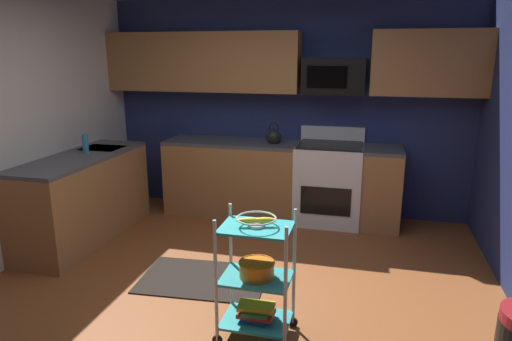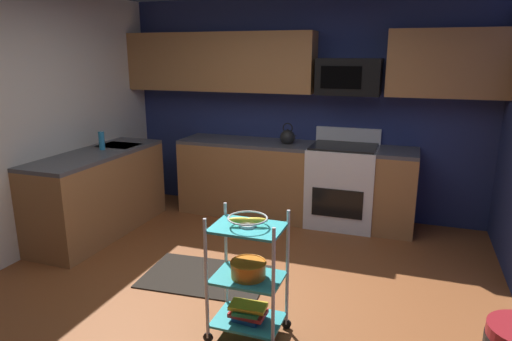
# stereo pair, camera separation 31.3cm
# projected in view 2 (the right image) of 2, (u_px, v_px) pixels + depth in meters

# --- Properties ---
(floor) EXTENTS (4.40, 4.80, 0.04)m
(floor) POSITION_uv_depth(u_px,v_px,m) (225.00, 307.00, 3.61)
(floor) COLOR brown
(floor) RESTS_ON ground
(wall_back) EXTENTS (4.52, 0.06, 2.60)m
(wall_back) POSITION_uv_depth(u_px,v_px,m) (301.00, 108.00, 5.49)
(wall_back) COLOR navy
(wall_back) RESTS_ON ground
(counter_run) EXTENTS (3.60, 2.32, 0.92)m
(counter_run) POSITION_uv_depth(u_px,v_px,m) (222.00, 185.00, 5.23)
(counter_run) COLOR #9E6B3D
(counter_run) RESTS_ON ground
(oven_range) EXTENTS (0.76, 0.65, 1.10)m
(oven_range) POSITION_uv_depth(u_px,v_px,m) (342.00, 184.00, 5.21)
(oven_range) COLOR white
(oven_range) RESTS_ON ground
(upper_cabinets) EXTENTS (4.40, 0.33, 0.70)m
(upper_cabinets) POSITION_uv_depth(u_px,v_px,m) (288.00, 62.00, 5.22)
(upper_cabinets) COLOR #9E6B3D
(microwave) EXTENTS (0.70, 0.39, 0.40)m
(microwave) POSITION_uv_depth(u_px,v_px,m) (349.00, 77.00, 5.00)
(microwave) COLOR black
(rolling_cart) EXTENTS (0.54, 0.36, 0.91)m
(rolling_cart) POSITION_uv_depth(u_px,v_px,m) (248.00, 278.00, 3.10)
(rolling_cart) COLOR silver
(rolling_cart) RESTS_ON ground
(fruit_bowl) EXTENTS (0.27, 0.27, 0.07)m
(fruit_bowl) POSITION_uv_depth(u_px,v_px,m) (248.00, 220.00, 2.99)
(fruit_bowl) COLOR silver
(fruit_bowl) RESTS_ON rolling_cart
(mixing_bowl_large) EXTENTS (0.25, 0.25, 0.11)m
(mixing_bowl_large) POSITION_uv_depth(u_px,v_px,m) (248.00, 269.00, 3.08)
(mixing_bowl_large) COLOR orange
(mixing_bowl_large) RESTS_ON rolling_cart
(book_stack) EXTENTS (0.27, 0.20, 0.11)m
(book_stack) POSITION_uv_depth(u_px,v_px,m) (248.00, 312.00, 3.17)
(book_stack) COLOR #1E4C8C
(book_stack) RESTS_ON rolling_cart
(kettle) EXTENTS (0.21, 0.18, 0.26)m
(kettle) POSITION_uv_depth(u_px,v_px,m) (288.00, 137.00, 5.29)
(kettle) COLOR black
(kettle) RESTS_ON counter_run
(dish_soap_bottle) EXTENTS (0.06, 0.06, 0.20)m
(dish_soap_bottle) POSITION_uv_depth(u_px,v_px,m) (102.00, 141.00, 4.95)
(dish_soap_bottle) COLOR #2D8CBF
(dish_soap_bottle) RESTS_ON counter_run
(floor_rug) EXTENTS (1.15, 0.78, 0.01)m
(floor_rug) POSITION_uv_depth(u_px,v_px,m) (206.00, 276.00, 4.04)
(floor_rug) COLOR black
(floor_rug) RESTS_ON ground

